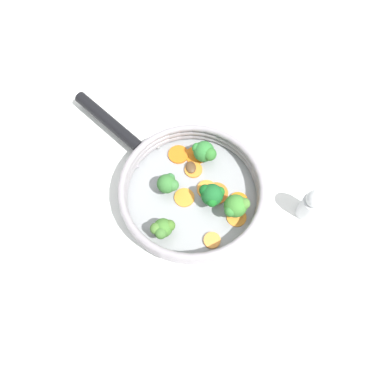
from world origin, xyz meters
name	(u,v)px	position (x,y,z in m)	size (l,w,h in m)	color
ground_plane	(192,198)	(0.00, 0.00, 0.00)	(4.00, 4.00, 0.00)	white
skillet	(192,196)	(0.00, 0.00, 0.01)	(0.27, 0.27, 0.02)	#939699
skillet_rim_wall	(192,191)	(0.00, 0.00, 0.04)	(0.29, 0.29, 0.04)	gray
skillet_handle	(111,123)	(0.10, -0.22, 0.03)	(0.03, 0.03, 0.21)	black
skillet_rivet_left	(158,147)	(0.03, -0.13, 0.02)	(0.01, 0.01, 0.01)	#989696
skillet_rivet_right	(137,166)	(0.08, -0.10, 0.02)	(0.01, 0.01, 0.01)	#98939A
carrot_slice_0	(193,170)	(-0.02, -0.05, 0.02)	(0.04, 0.04, 0.00)	orange
carrot_slice_1	(184,196)	(0.02, 0.00, 0.02)	(0.04, 0.04, 0.00)	orange
carrot_slice_2	(207,189)	(-0.03, 0.00, 0.02)	(0.04, 0.04, 0.01)	orange
carrot_slice_3	(213,240)	(0.00, 0.10, 0.02)	(0.03, 0.03, 0.01)	orange
carrot_slice_4	(195,156)	(-0.04, -0.08, 0.02)	(0.04, 0.04, 0.00)	orange
carrot_slice_5	(238,201)	(-0.08, 0.05, 0.02)	(0.04, 0.04, 0.00)	orange
carrot_slice_6	(178,154)	(-0.01, -0.10, 0.02)	(0.04, 0.04, 0.00)	orange
carrot_slice_7	(216,193)	(-0.05, 0.02, 0.02)	(0.05, 0.05, 0.00)	orange
carrot_slice_8	(237,217)	(-0.06, 0.08, 0.02)	(0.04, 0.04, 0.00)	orange
broccoli_floret_0	(204,152)	(-0.05, -0.07, 0.04)	(0.04, 0.05, 0.05)	#6A8F4F
broccoli_floret_1	(168,184)	(0.04, -0.03, 0.04)	(0.04, 0.04, 0.05)	#628A47
broccoli_floret_2	(163,228)	(0.08, 0.05, 0.05)	(0.05, 0.04, 0.05)	#7DA85F
broccoli_floret_3	(212,195)	(-0.03, 0.03, 0.05)	(0.05, 0.05, 0.05)	#7B9B5F
broccoli_floret_4	(236,206)	(-0.06, 0.07, 0.05)	(0.05, 0.04, 0.06)	#70A556
mushroom_piece_0	(191,167)	(-0.02, -0.06, 0.02)	(0.03, 0.02, 0.01)	brown
salt_shaker	(311,205)	(-0.20, 0.11, 0.04)	(0.04, 0.04, 0.09)	silver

